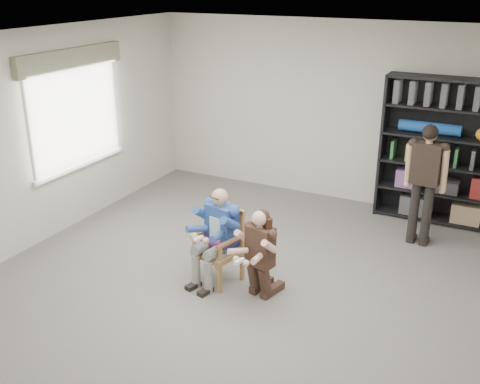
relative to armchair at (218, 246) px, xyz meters
The scene contains 8 objects.
room_shell 1.06m from the armchair, 41.80° to the right, with size 6.00×7.00×2.80m, color beige, non-canonical shape.
floor 0.64m from the armchair, 41.80° to the right, with size 6.00×7.00×0.01m, color #625F5B.
window_left 2.95m from the armchair, 165.07° to the left, with size 0.16×2.00×1.75m, color white, non-canonical shape.
armchair is the anchor object (origin of this frame).
seated_man 0.13m from the armchair, ahead, with size 0.50×0.70×1.16m, color navy, non-canonical shape.
kneeling_woman 0.60m from the armchair, 11.69° to the right, with size 0.45×0.72×1.07m, color #35201A, non-canonical shape.
bookshelf 3.66m from the armchair, 55.56° to the left, with size 1.80×0.38×2.10m, color black, non-canonical shape.
standing_man 2.85m from the armchair, 47.02° to the left, with size 0.51×0.28×1.66m, color black, non-canonical shape.
Camera 1 is at (2.53, -4.80, 3.42)m, focal length 42.00 mm.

